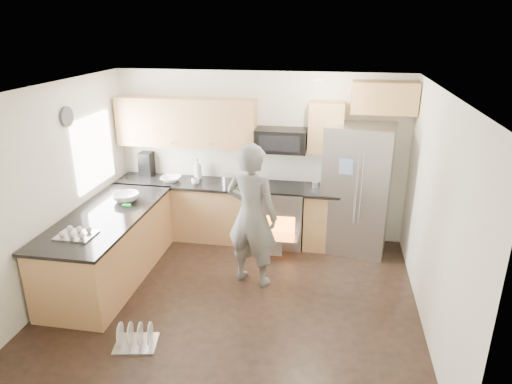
% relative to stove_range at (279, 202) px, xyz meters
% --- Properties ---
extents(ground, '(4.50, 4.50, 0.00)m').
position_rel_stove_range_xyz_m(ground, '(-0.35, -1.69, -0.68)').
color(ground, black).
rests_on(ground, ground).
extents(room_shell, '(4.54, 4.04, 2.62)m').
position_rel_stove_range_xyz_m(room_shell, '(-0.39, -1.68, 1.00)').
color(room_shell, silver).
rests_on(room_shell, ground).
extents(back_cabinet_run, '(4.45, 0.65, 2.50)m').
position_rel_stove_range_xyz_m(back_cabinet_run, '(-0.94, 0.06, 0.29)').
color(back_cabinet_run, '#B47E48').
rests_on(back_cabinet_run, ground).
extents(peninsula, '(0.96, 2.36, 1.04)m').
position_rel_stove_range_xyz_m(peninsula, '(-2.10, -1.44, -0.21)').
color(peninsula, '#B47E48').
rests_on(peninsula, ground).
extents(stove_range, '(0.76, 0.97, 1.79)m').
position_rel_stove_range_xyz_m(stove_range, '(0.00, 0.00, 0.00)').
color(stove_range, '#B7B7BC').
rests_on(stove_range, ground).
extents(refrigerator, '(1.05, 0.88, 1.92)m').
position_rel_stove_range_xyz_m(refrigerator, '(1.15, 0.01, 0.28)').
color(refrigerator, '#B7B7BC').
rests_on(refrigerator, ground).
extents(person, '(0.79, 0.62, 1.91)m').
position_rel_stove_range_xyz_m(person, '(-0.20, -1.22, 0.28)').
color(person, gray).
rests_on(person, ground).
extents(dish_rack, '(0.50, 0.43, 0.27)m').
position_rel_stove_range_xyz_m(dish_rack, '(-1.20, -2.72, -0.60)').
color(dish_rack, '#B7B7BC').
rests_on(dish_rack, ground).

